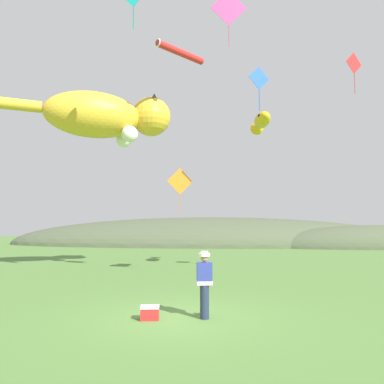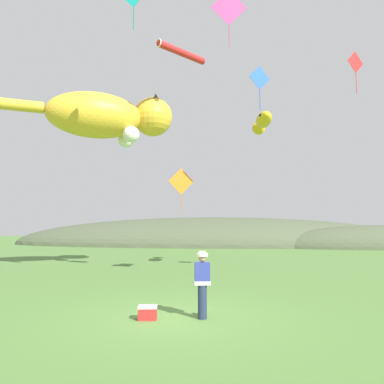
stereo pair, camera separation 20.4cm
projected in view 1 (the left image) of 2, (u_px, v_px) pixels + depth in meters
ground_plane at (181, 318)px, 9.99m from camera, size 120.00×120.00×0.00m
distant_hill_ridge at (231, 245)px, 42.86m from camera, size 52.85×15.11×6.38m
festival_attendant at (204, 282)px, 9.97m from camera, size 0.45×0.32×1.77m
kite_spool at (203, 311)px, 10.30m from camera, size 0.17×0.24×0.24m
picnic_cooler at (150, 313)px, 9.81m from camera, size 0.53×0.39×0.36m
kite_giant_cat at (107, 117)px, 20.00m from camera, size 8.72×5.00×2.86m
kite_fish_windsock at (261, 122)px, 19.69m from camera, size 0.92×2.77×0.84m
kite_tube_streamer at (180, 52)px, 19.03m from camera, size 2.35×2.53×0.44m
kite_diamond_red at (354, 64)px, 16.44m from camera, size 0.85×0.53×1.88m
kite_diamond_orange at (180, 182)px, 18.47m from camera, size 1.19×0.58×2.21m
kite_diamond_pink at (229, 8)px, 15.22m from camera, size 1.48×0.20×2.39m
kite_diamond_blue at (259, 79)px, 15.82m from camera, size 0.91×0.48×1.92m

